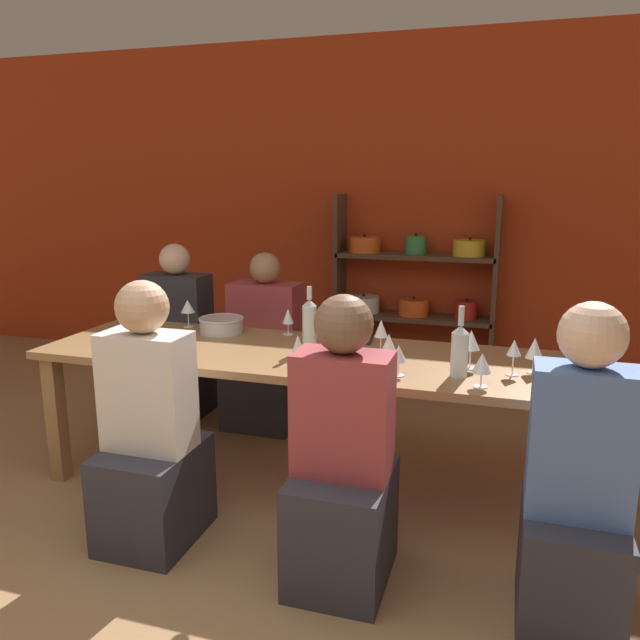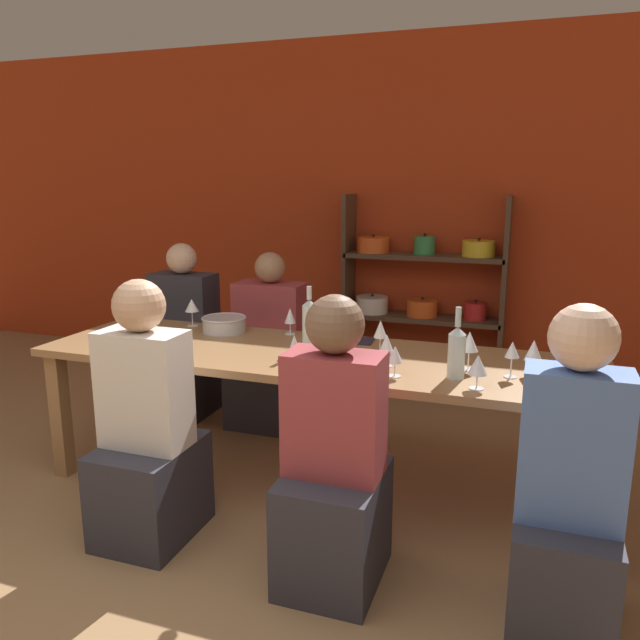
{
  "view_description": "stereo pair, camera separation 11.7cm",
  "coord_description": "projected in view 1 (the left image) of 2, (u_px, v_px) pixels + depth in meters",
  "views": [
    {
      "loc": [
        1.13,
        -1.26,
        1.59
      ],
      "look_at": [
        0.2,
        1.75,
        0.88
      ],
      "focal_mm": 35.0,
      "sensor_mm": 36.0,
      "label": 1
    },
    {
      "loc": [
        1.24,
        -1.22,
        1.59
      ],
      "look_at": [
        0.2,
        1.75,
        0.88
      ],
      "focal_mm": 35.0,
      "sensor_mm": 36.0,
      "label": 2
    }
  ],
  "objects": [
    {
      "name": "dining_table",
      "position": [
        314.0,
        368.0,
        3.18
      ],
      "size": [
        2.84,
        0.83,
        0.73
      ],
      "color": "olive",
      "rests_on": "ground_plane"
    },
    {
      "name": "wine_glass_red_c",
      "position": [
        389.0,
        344.0,
        2.93
      ],
      "size": [
        0.07,
        0.07,
        0.16
      ],
      "color": "white",
      "rests_on": "dining_table"
    },
    {
      "name": "mixing_bowl",
      "position": [
        221.0,
        324.0,
        3.58
      ],
      "size": [
        0.26,
        0.26,
        0.09
      ],
      "color": "#B7BABC",
      "rests_on": "dining_table"
    },
    {
      "name": "person_far_a",
      "position": [
        267.0,
        362.0,
        4.14
      ],
      "size": [
        0.46,
        0.57,
        1.14
      ],
      "rotation": [
        0.0,
        0.0,
        3.14
      ],
      "color": "#2D2D38",
      "rests_on": "ground_plane"
    },
    {
      "name": "person_far_b",
      "position": [
        179.0,
        352.0,
        4.33
      ],
      "size": [
        0.44,
        0.54,
        1.17
      ],
      "rotation": [
        0.0,
        0.0,
        3.14
      ],
      "color": "#2D2D38",
      "rests_on": "ground_plane"
    },
    {
      "name": "wine_glass_empty_a",
      "position": [
        471.0,
        341.0,
        2.88
      ],
      "size": [
        0.08,
        0.08,
        0.18
      ],
      "color": "white",
      "rests_on": "dining_table"
    },
    {
      "name": "wine_glass_white_b",
      "position": [
        535.0,
        349.0,
        2.81
      ],
      "size": [
        0.08,
        0.08,
        0.17
      ],
      "color": "white",
      "rests_on": "dining_table"
    },
    {
      "name": "shelf_unit",
      "position": [
        413.0,
        300.0,
        4.97
      ],
      "size": [
        1.27,
        0.3,
        1.48
      ],
      "color": "#4C3828",
      "rests_on": "ground_plane"
    },
    {
      "name": "person_near_a",
      "position": [
        342.0,
        478.0,
        2.46
      ],
      "size": [
        0.38,
        0.47,
        1.18
      ],
      "color": "#2D2D38",
      "rests_on": "ground_plane"
    },
    {
      "name": "wine_glass_empty_c",
      "position": [
        399.0,
        354.0,
        2.78
      ],
      "size": [
        0.07,
        0.07,
        0.14
      ],
      "color": "white",
      "rests_on": "dining_table"
    },
    {
      "name": "wine_glass_empty_b",
      "position": [
        514.0,
        349.0,
        2.78
      ],
      "size": [
        0.06,
        0.06,
        0.16
      ],
      "color": "white",
      "rests_on": "dining_table"
    },
    {
      "name": "wine_bottle_dark",
      "position": [
        309.0,
        324.0,
        3.21
      ],
      "size": [
        0.07,
        0.07,
        0.33
      ],
      "color": "#B2C6C1",
      "rests_on": "dining_table"
    },
    {
      "name": "wine_glass_white_d",
      "position": [
        574.0,
        346.0,
        2.8
      ],
      "size": [
        0.07,
        0.07,
        0.19
      ],
      "color": "white",
      "rests_on": "dining_table"
    },
    {
      "name": "wine_glass_white_c",
      "position": [
        288.0,
        317.0,
        3.52
      ],
      "size": [
        0.07,
        0.07,
        0.15
      ],
      "color": "white",
      "rests_on": "dining_table"
    },
    {
      "name": "person_near_c",
      "position": [
        575.0,
        508.0,
        2.2
      ],
      "size": [
        0.35,
        0.44,
        1.2
      ],
      "color": "#2D2D38",
      "rests_on": "ground_plane"
    },
    {
      "name": "wine_glass_white_a",
      "position": [
        298.0,
        347.0,
        2.8
      ],
      "size": [
        0.06,
        0.06,
        0.18
      ],
      "color": "white",
      "rests_on": "dining_table"
    },
    {
      "name": "wine_bottle_green",
      "position": [
        460.0,
        350.0,
        2.76
      ],
      "size": [
        0.08,
        0.08,
        0.32
      ],
      "color": "#B2C6C1",
      "rests_on": "dining_table"
    },
    {
      "name": "cell_phone",
      "position": [
        365.0,
        341.0,
        3.38
      ],
      "size": [
        0.08,
        0.16,
        0.01
      ],
      "color": "#1E2338",
      "rests_on": "dining_table"
    },
    {
      "name": "wine_glass_red_b",
      "position": [
        188.0,
        307.0,
        3.7
      ],
      "size": [
        0.08,
        0.08,
        0.16
      ],
      "color": "white",
      "rests_on": "dining_table"
    },
    {
      "name": "wine_glass_white_e",
      "position": [
        381.0,
        330.0,
        3.13
      ],
      "size": [
        0.07,
        0.07,
        0.17
      ],
      "color": "white",
      "rests_on": "dining_table"
    },
    {
      "name": "wine_glass_red_a",
      "position": [
        482.0,
        364.0,
        2.62
      ],
      "size": [
        0.08,
        0.08,
        0.15
      ],
      "color": "white",
      "rests_on": "dining_table"
    },
    {
      "name": "person_near_b",
      "position": [
        151.0,
        446.0,
        2.75
      ],
      "size": [
        0.38,
        0.47,
        1.19
      ],
      "color": "#2D2D38",
      "rests_on": "ground_plane"
    },
    {
      "name": "wall_back_red",
      "position": [
        372.0,
        210.0,
        5.12
      ],
      "size": [
        8.8,
        0.06,
        2.7
      ],
      "color": "#B23819",
      "rests_on": "ground_plane"
    }
  ]
}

